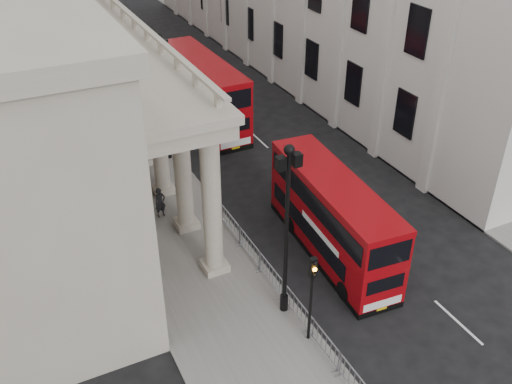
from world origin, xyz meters
name	(u,v)px	position (x,y,z in m)	size (l,w,h in m)	color
ground	(344,369)	(0.00, 0.00, 0.00)	(260.00, 260.00, 0.00)	black
sidewalk_west	(99,109)	(-3.00, 30.00, 0.06)	(6.00, 140.00, 0.12)	slate
sidewalk_east	(284,77)	(13.50, 30.00, 0.06)	(3.00, 140.00, 0.12)	slate
kerb	(136,103)	(-0.05, 30.00, 0.07)	(0.20, 140.00, 0.14)	slate
lamp_post_south	(287,222)	(-0.60, 4.00, 4.91)	(1.05, 0.44, 8.32)	black
lamp_post_mid	(163,89)	(-0.60, 20.00, 4.91)	(1.05, 0.44, 8.32)	black
lamp_post_north	(103,24)	(-0.60, 36.00, 4.91)	(1.05, 0.44, 8.32)	black
traffic_light	(312,285)	(-0.50, 1.98, 3.11)	(0.28, 0.33, 4.30)	black
crowd_barriers	(309,324)	(-0.35, 2.23, 0.67)	(0.50, 18.75, 1.10)	gray
bus_near	(332,216)	(3.61, 6.82, 2.23)	(3.09, 10.02, 4.26)	#91060C
bus_far	(203,90)	(3.67, 24.45, 2.52)	(2.87, 11.22, 4.83)	#93060C
pedestrian_a	(160,203)	(-3.24, 13.57, 1.01)	(0.65, 0.42, 1.77)	black
pedestrian_b	(127,179)	(-4.18, 17.08, 0.90)	(0.76, 0.59, 1.57)	#282320
pedestrian_c	(135,135)	(-2.16, 22.48, 1.01)	(0.87, 0.57, 1.78)	black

